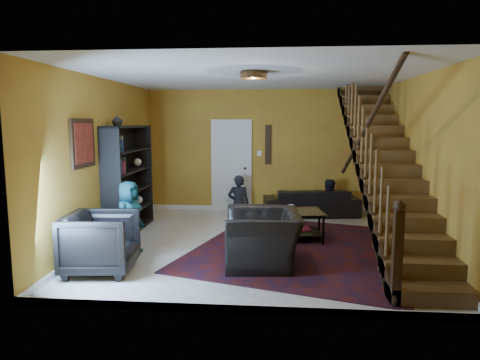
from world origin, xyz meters
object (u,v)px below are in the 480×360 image
object	(u,v)px
bookshelf	(129,181)
sofa	(311,202)
armchair_right	(263,238)
coffee_table	(285,223)
armchair_left	(101,242)

from	to	relation	value
bookshelf	sofa	world-z (taller)	bookshelf
armchair_right	coffee_table	world-z (taller)	armchair_right
armchair_right	bookshelf	bearing A→B (deg)	-127.84
sofa	armchair_right	xyz separation A→B (m)	(-0.96, -3.40, 0.09)
sofa	armchair_left	xyz separation A→B (m)	(-3.17, -3.91, 0.12)
armchair_left	armchair_right	distance (m)	2.27
armchair_left	sofa	bearing A→B (deg)	-44.38
armchair_left	bookshelf	bearing A→B (deg)	3.81
armchair_right	armchair_left	bearing A→B (deg)	-81.35
sofa	coffee_table	distance (m)	2.12
bookshelf	armchair_right	size ratio (longest dim) A/B	1.66
sofa	armchair_right	world-z (taller)	armchair_right
coffee_table	armchair_left	bearing A→B (deg)	-143.63
armchair_right	coffee_table	distance (m)	1.42
armchair_left	coffee_table	bearing A→B (deg)	-58.95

